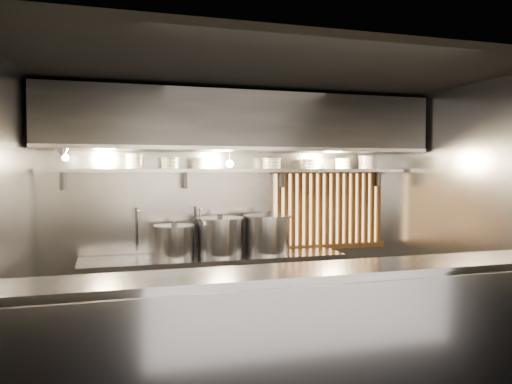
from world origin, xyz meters
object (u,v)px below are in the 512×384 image
stock_pot_mid (267,234)px  stock_pot_right (220,236)px  pendant_bulb (230,164)px  stock_pot_left (174,241)px  heat_lamp (63,152)px

stock_pot_mid → stock_pot_right: 0.58m
pendant_bulb → stock_pot_left: (-0.66, -0.05, -0.88)m
stock_pot_right → stock_pot_mid: bearing=-1.0°
stock_pot_left → stock_pot_right: stock_pot_right is taller
stock_pot_mid → stock_pot_right: stock_pot_mid is taller
stock_pot_left → stock_pot_mid: bearing=-0.2°
stock_pot_left → stock_pot_mid: stock_pot_mid is taller
stock_pot_mid → stock_pot_right: bearing=179.0°
stock_pot_left → pendant_bulb: bearing=4.3°
heat_lamp → pendant_bulb: heat_lamp is taller
heat_lamp → stock_pot_left: heat_lamp is taller
heat_lamp → pendant_bulb: size_ratio=1.87×
heat_lamp → pendant_bulb: (1.80, 0.35, -0.11)m
stock_pot_left → stock_pot_right: (0.52, 0.01, 0.03)m
heat_lamp → stock_pot_right: bearing=10.4°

